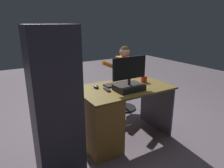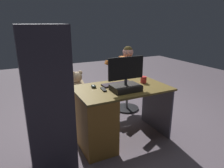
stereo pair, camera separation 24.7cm
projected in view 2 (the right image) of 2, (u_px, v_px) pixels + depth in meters
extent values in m
plane|color=#625660|center=(109.00, 125.00, 3.19)|extent=(10.00, 10.00, 0.00)
cube|color=brown|center=(122.00, 88.00, 2.63)|extent=(1.20, 0.74, 0.02)
cube|color=#A46E29|center=(94.00, 120.00, 2.57)|extent=(0.38, 0.68, 0.71)
cube|color=#484757|center=(156.00, 107.00, 2.98)|extent=(0.02, 0.66, 0.71)
cube|color=#282522|center=(126.00, 88.00, 2.49)|extent=(0.35, 0.25, 0.07)
cylinder|color=#333338|center=(126.00, 82.00, 2.47)|extent=(0.04, 0.04, 0.07)
cube|color=black|center=(126.00, 68.00, 2.42)|extent=(0.46, 0.02, 0.27)
cube|color=black|center=(125.00, 68.00, 2.43)|extent=(0.43, 0.00, 0.24)
cube|color=black|center=(117.00, 84.00, 2.73)|extent=(0.42, 0.14, 0.02)
ellipsoid|color=#202B25|center=(94.00, 86.00, 2.61)|extent=(0.06, 0.10, 0.04)
cylinder|color=red|center=(144.00, 80.00, 2.81)|extent=(0.08, 0.08, 0.09)
cube|color=black|center=(103.00, 89.00, 2.52)|extent=(0.06, 0.15, 0.02)
cylinder|color=black|center=(79.00, 119.00, 3.34)|extent=(0.48, 0.48, 0.03)
cylinder|color=gray|center=(78.00, 108.00, 3.28)|extent=(0.04, 0.04, 0.38)
cylinder|color=#3D3C45|center=(78.00, 95.00, 3.22)|extent=(0.38, 0.38, 0.06)
ellipsoid|color=#D0B48B|center=(77.00, 87.00, 3.18)|extent=(0.19, 0.16, 0.20)
sphere|color=#D0B48B|center=(77.00, 77.00, 3.13)|extent=(0.16, 0.16, 0.16)
sphere|color=beige|center=(76.00, 77.00, 3.19)|extent=(0.06, 0.06, 0.06)
sphere|color=#D0B48B|center=(80.00, 73.00, 3.14)|extent=(0.07, 0.07, 0.07)
sphere|color=#D0B48B|center=(73.00, 74.00, 3.09)|extent=(0.07, 0.07, 0.07)
cylinder|color=#D0B48B|center=(82.00, 83.00, 3.24)|extent=(0.06, 0.15, 0.10)
cylinder|color=#D0B48B|center=(70.00, 85.00, 3.16)|extent=(0.06, 0.15, 0.10)
cylinder|color=#D0B48B|center=(79.00, 89.00, 3.32)|extent=(0.07, 0.12, 0.07)
cylinder|color=#D0B48B|center=(72.00, 90.00, 3.27)|extent=(0.07, 0.12, 0.07)
cylinder|color=black|center=(127.00, 108.00, 3.77)|extent=(0.44, 0.44, 0.03)
cylinder|color=gray|center=(127.00, 98.00, 3.71)|extent=(0.04, 0.04, 0.38)
cylinder|color=#474F54|center=(127.00, 87.00, 3.65)|extent=(0.37, 0.37, 0.06)
cube|color=#C66E2D|center=(128.00, 71.00, 3.56)|extent=(0.21, 0.33, 0.50)
sphere|color=tan|center=(128.00, 52.00, 3.46)|extent=(0.18, 0.18, 0.18)
sphere|color=#3E3317|center=(128.00, 51.00, 3.46)|extent=(0.17, 0.17, 0.17)
cylinder|color=#C66E2D|center=(127.00, 70.00, 3.31)|extent=(0.40, 0.09, 0.24)
cylinder|color=#C66E2D|center=(115.00, 66.00, 3.64)|extent=(0.40, 0.09, 0.24)
cylinder|color=#343C34|center=(120.00, 87.00, 3.46)|extent=(0.42, 0.13, 0.11)
cylinder|color=#343C34|center=(109.00, 103.00, 3.44)|extent=(0.10, 0.10, 0.46)
cylinder|color=#343C34|center=(115.00, 84.00, 3.61)|extent=(0.42, 0.13, 0.11)
cylinder|color=#343C34|center=(104.00, 100.00, 3.59)|extent=(0.10, 0.10, 0.46)
cube|color=#302D37|center=(48.00, 105.00, 2.01)|extent=(0.44, 0.36, 1.53)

